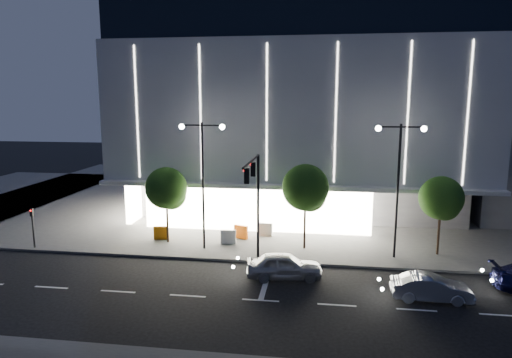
{
  "coord_description": "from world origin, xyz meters",
  "views": [
    {
      "loc": [
        4.94,
        -24.04,
        10.6
      ],
      "look_at": [
        0.53,
        7.18,
        5.0
      ],
      "focal_mm": 32.0,
      "sensor_mm": 36.0,
      "label": 1
    }
  ],
  "objects_px": {
    "car_lead": "(284,266)",
    "barrier_d": "(265,229)",
    "barrier_a": "(161,233)",
    "traffic_mast": "(255,189)",
    "tree_left": "(167,190)",
    "barrier_b": "(228,237)",
    "tree_right": "(441,200)",
    "street_lamp_east": "(399,171)",
    "ped_signal_far": "(33,224)",
    "tree_mid": "(306,190)",
    "street_lamp_west": "(203,167)",
    "barrier_c": "(241,232)",
    "car_second": "(431,288)"
  },
  "relations": [
    {
      "from": "barrier_b",
      "to": "street_lamp_west",
      "type": "bearing_deg",
      "value": -142.67
    },
    {
      "from": "ped_signal_far",
      "to": "barrier_c",
      "type": "bearing_deg",
      "value": 16.29
    },
    {
      "from": "street_lamp_east",
      "to": "ped_signal_far",
      "type": "bearing_deg",
      "value": -176.56
    },
    {
      "from": "tree_mid",
      "to": "barrier_d",
      "type": "xyz_separation_m",
      "value": [
        -3.12,
        2.53,
        -3.68
      ]
    },
    {
      "from": "tree_left",
      "to": "barrier_b",
      "type": "distance_m",
      "value": 5.59
    },
    {
      "from": "car_lead",
      "to": "barrier_b",
      "type": "distance_m",
      "value": 7.19
    },
    {
      "from": "barrier_b",
      "to": "car_second",
      "type": "bearing_deg",
      "value": -35.27
    },
    {
      "from": "ped_signal_far",
      "to": "car_lead",
      "type": "height_order",
      "value": "ped_signal_far"
    },
    {
      "from": "ped_signal_far",
      "to": "car_lead",
      "type": "bearing_deg",
      "value": -8.76
    },
    {
      "from": "street_lamp_east",
      "to": "ped_signal_far",
      "type": "xyz_separation_m",
      "value": [
        -25.0,
        -1.5,
        -4.07
      ]
    },
    {
      "from": "street_lamp_west",
      "to": "car_lead",
      "type": "distance_m",
      "value": 9.01
    },
    {
      "from": "street_lamp_east",
      "to": "tree_left",
      "type": "relative_size",
      "value": 1.57
    },
    {
      "from": "barrier_b",
      "to": "barrier_c",
      "type": "relative_size",
      "value": 1.0
    },
    {
      "from": "ped_signal_far",
      "to": "barrier_a",
      "type": "bearing_deg",
      "value": 20.22
    },
    {
      "from": "barrier_a",
      "to": "barrier_d",
      "type": "relative_size",
      "value": 1.0
    },
    {
      "from": "car_lead",
      "to": "barrier_b",
      "type": "relative_size",
      "value": 4.11
    },
    {
      "from": "car_lead",
      "to": "barrier_c",
      "type": "distance_m",
      "value": 7.91
    },
    {
      "from": "barrier_a",
      "to": "barrier_b",
      "type": "relative_size",
      "value": 1.0
    },
    {
      "from": "tree_right",
      "to": "car_second",
      "type": "bearing_deg",
      "value": -106.06
    },
    {
      "from": "tree_right",
      "to": "street_lamp_east",
      "type": "bearing_deg",
      "value": -161.37
    },
    {
      "from": "tree_mid",
      "to": "barrier_b",
      "type": "bearing_deg",
      "value": 177.05
    },
    {
      "from": "tree_mid",
      "to": "barrier_d",
      "type": "relative_size",
      "value": 5.59
    },
    {
      "from": "barrier_a",
      "to": "tree_right",
      "type": "bearing_deg",
      "value": -11.22
    },
    {
      "from": "car_lead",
      "to": "barrier_b",
      "type": "bearing_deg",
      "value": 31.51
    },
    {
      "from": "street_lamp_west",
      "to": "tree_mid",
      "type": "xyz_separation_m",
      "value": [
        7.03,
        1.02,
        -1.62
      ]
    },
    {
      "from": "tree_right",
      "to": "barrier_c",
      "type": "bearing_deg",
      "value": 173.35
    },
    {
      "from": "tree_left",
      "to": "barrier_c",
      "type": "bearing_deg",
      "value": 17.46
    },
    {
      "from": "street_lamp_east",
      "to": "tree_right",
      "type": "relative_size",
      "value": 1.63
    },
    {
      "from": "street_lamp_east",
      "to": "barrier_d",
      "type": "height_order",
      "value": "street_lamp_east"
    },
    {
      "from": "barrier_a",
      "to": "traffic_mast",
      "type": "bearing_deg",
      "value": -38.35
    },
    {
      "from": "ped_signal_far",
      "to": "barrier_c",
      "type": "height_order",
      "value": "ped_signal_far"
    },
    {
      "from": "traffic_mast",
      "to": "tree_left",
      "type": "xyz_separation_m",
      "value": [
        -6.97,
        3.68,
        -0.99
      ]
    },
    {
      "from": "tree_mid",
      "to": "barrier_b",
      "type": "xyz_separation_m",
      "value": [
        -5.56,
        0.29,
        -3.68
      ]
    },
    {
      "from": "street_lamp_west",
      "to": "street_lamp_east",
      "type": "relative_size",
      "value": 1.0
    },
    {
      "from": "street_lamp_east",
      "to": "tree_mid",
      "type": "bearing_deg",
      "value": 170.31
    },
    {
      "from": "tree_left",
      "to": "barrier_b",
      "type": "bearing_deg",
      "value": 3.69
    },
    {
      "from": "barrier_b",
      "to": "barrier_d",
      "type": "xyz_separation_m",
      "value": [
        2.44,
        2.24,
        0.0
      ]
    },
    {
      "from": "tree_mid",
      "to": "car_second",
      "type": "height_order",
      "value": "tree_mid"
    },
    {
      "from": "traffic_mast",
      "to": "barrier_b",
      "type": "xyz_separation_m",
      "value": [
        -2.53,
        3.97,
        -4.38
      ]
    },
    {
      "from": "traffic_mast",
      "to": "tree_right",
      "type": "height_order",
      "value": "traffic_mast"
    },
    {
      "from": "barrier_a",
      "to": "barrier_c",
      "type": "bearing_deg",
      "value": 0.79
    },
    {
      "from": "traffic_mast",
      "to": "barrier_c",
      "type": "relative_size",
      "value": 6.43
    },
    {
      "from": "traffic_mast",
      "to": "tree_mid",
      "type": "distance_m",
      "value": 4.82
    },
    {
      "from": "barrier_b",
      "to": "car_lead",
      "type": "bearing_deg",
      "value": -55.3
    },
    {
      "from": "tree_mid",
      "to": "barrier_c",
      "type": "height_order",
      "value": "tree_mid"
    },
    {
      "from": "ped_signal_far",
      "to": "tree_right",
      "type": "bearing_deg",
      "value": 5.14
    },
    {
      "from": "street_lamp_west",
      "to": "car_second",
      "type": "xyz_separation_m",
      "value": [
        13.96,
        -6.17,
        -5.27
      ]
    },
    {
      "from": "tree_right",
      "to": "barrier_b",
      "type": "relative_size",
      "value": 5.01
    },
    {
      "from": "tree_right",
      "to": "car_lead",
      "type": "relative_size",
      "value": 1.22
    },
    {
      "from": "car_lead",
      "to": "barrier_d",
      "type": "relative_size",
      "value": 4.11
    }
  ]
}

